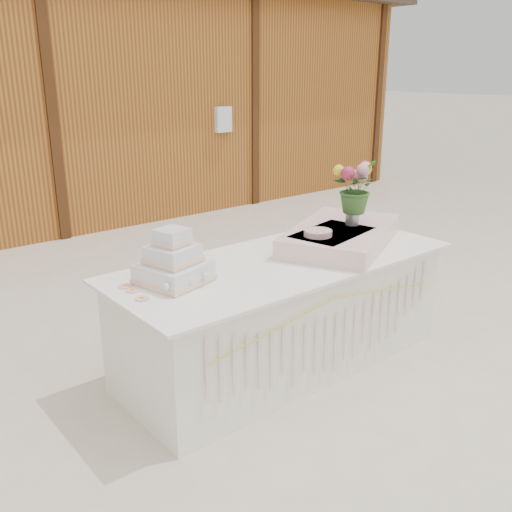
% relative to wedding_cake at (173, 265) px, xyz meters
% --- Properties ---
extents(ground, '(80.00, 80.00, 0.00)m').
position_rel_wedding_cake_xyz_m(ground, '(0.79, -0.10, -0.88)').
color(ground, beige).
rests_on(ground, ground).
extents(cake_table, '(2.40, 1.00, 0.77)m').
position_rel_wedding_cake_xyz_m(cake_table, '(0.79, -0.11, -0.50)').
color(cake_table, white).
rests_on(cake_table, ground).
extents(wedding_cake, '(0.45, 0.45, 0.33)m').
position_rel_wedding_cake_xyz_m(wedding_cake, '(0.00, 0.00, 0.00)').
color(wedding_cake, silver).
rests_on(wedding_cake, cake_table).
extents(pink_cake_stand, '(0.24, 0.24, 0.18)m').
position_rel_wedding_cake_xyz_m(pink_cake_stand, '(1.04, -0.17, -0.01)').
color(pink_cake_stand, white).
rests_on(pink_cake_stand, cake_table).
extents(satin_runner, '(1.24, 1.04, 0.14)m').
position_rel_wedding_cake_xyz_m(satin_runner, '(1.34, -0.11, -0.05)').
color(satin_runner, '#F7D1C6').
rests_on(satin_runner, cake_table).
extents(flower_vase, '(0.10, 0.10, 0.14)m').
position_rel_wedding_cake_xyz_m(flower_vase, '(1.44, -0.12, 0.09)').
color(flower_vase, '#A3A3A8').
rests_on(flower_vase, satin_runner).
extents(bouquet, '(0.43, 0.42, 0.37)m').
position_rel_wedding_cake_xyz_m(bouquet, '(1.44, -0.12, 0.35)').
color(bouquet, '#335C25').
rests_on(bouquet, flower_vase).
extents(loose_flowers, '(0.28, 0.41, 0.02)m').
position_rel_wedding_cake_xyz_m(loose_flowers, '(-0.21, -0.02, -0.10)').
color(loose_flowers, pink).
rests_on(loose_flowers, cake_table).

